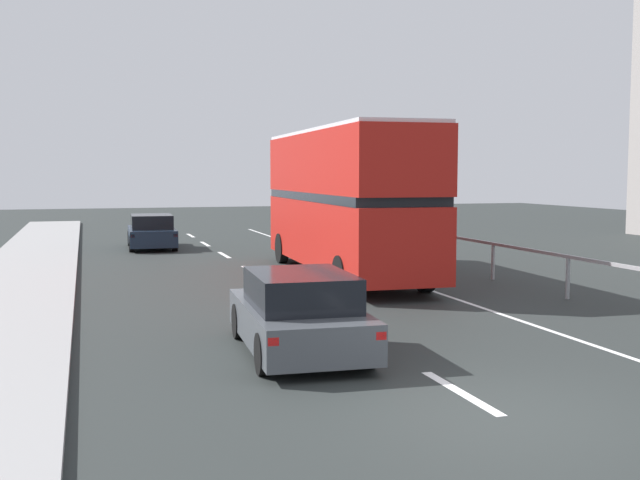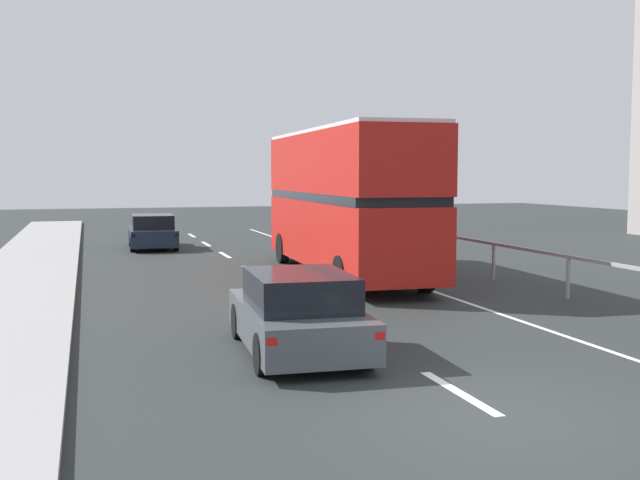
# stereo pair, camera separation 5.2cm
# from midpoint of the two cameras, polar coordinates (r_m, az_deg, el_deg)

# --- Properties ---
(ground_plane) EXTENTS (75.96, 120.00, 0.10)m
(ground_plane) POSITION_cam_midpoint_polar(r_m,az_deg,el_deg) (10.04, 13.03, -12.88)
(ground_plane) COLOR #262A2A
(lane_paint_markings) EXTENTS (3.73, 46.00, 0.01)m
(lane_paint_markings) POSITION_cam_midpoint_polar(r_m,az_deg,el_deg) (18.47, 5.46, -4.38)
(lane_paint_markings) COLOR silver
(lane_paint_markings) RESTS_ON ground
(bridge_side_railing) EXTENTS (0.10, 42.00, 1.06)m
(bridge_side_railing) POSITION_cam_midpoint_polar(r_m,az_deg,el_deg) (20.57, 15.29, -1.15)
(bridge_side_railing) COLOR #959598
(bridge_side_railing) RESTS_ON ground
(double_decker_bus_red) EXTENTS (2.80, 10.18, 4.28)m
(double_decker_bus_red) POSITION_cam_midpoint_polar(r_m,az_deg,el_deg) (22.21, 1.80, 3.16)
(double_decker_bus_red) COLOR #B01A13
(double_decker_bus_red) RESTS_ON ground
(hatchback_car_near) EXTENTS (2.02, 4.10, 1.38)m
(hatchback_car_near) POSITION_cam_midpoint_polar(r_m,az_deg,el_deg) (12.77, -1.72, -5.59)
(hatchback_car_near) COLOR #464B50
(hatchback_car_near) RESTS_ON ground
(sedan_car_ahead) EXTENTS (1.94, 4.06, 1.37)m
(sedan_car_ahead) POSITION_cam_midpoint_polar(r_m,az_deg,el_deg) (31.22, -12.60, 0.58)
(sedan_car_ahead) COLOR #172435
(sedan_car_ahead) RESTS_ON ground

